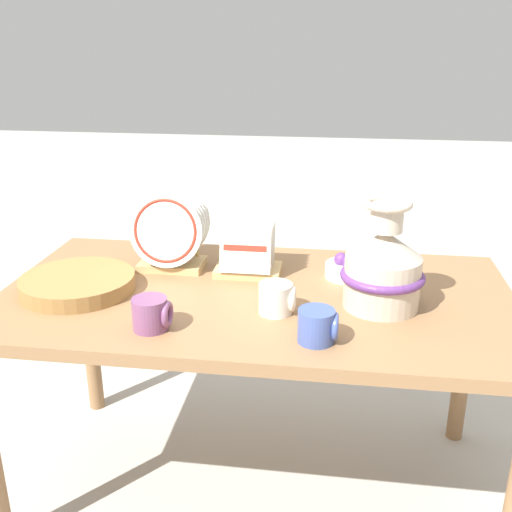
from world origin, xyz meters
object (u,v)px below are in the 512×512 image
Objects in this scene: fruit_bowl at (348,268)px; dish_rack_round_plates at (170,234)px; mug_cream_glaze at (277,298)px; mug_plum_glaze at (152,314)px; wicker_charger_stack at (78,283)px; ceramic_vase at (383,266)px; dish_rack_square_plates at (248,254)px; mug_cobalt_glaze at (318,326)px.

dish_rack_round_plates is at bearing -179.81° from fruit_bowl.
mug_cream_glaze is at bearing -37.02° from dish_rack_round_plates.
mug_plum_glaze is (0.06, -0.41, -0.07)m from dish_rack_round_plates.
dish_rack_round_plates reaches higher than wicker_charger_stack.
fruit_bowl is at bearing 40.45° from mug_plum_glaze.
dish_rack_round_plates is at bearing 43.96° from wicker_charger_stack.
ceramic_vase is at bearing 16.39° from mug_cream_glaze.
dish_rack_square_plates reaches higher than wicker_charger_stack.
dish_rack_square_plates is 0.47m from mug_cobalt_glaze.
dish_rack_square_plates is at bearing 65.73° from mug_plum_glaze.
mug_cream_glaze is (0.58, -0.06, 0.02)m from wicker_charger_stack.
dish_rack_round_plates reaches higher than fruit_bowl.
ceramic_vase is 3.05× the size of mug_cream_glaze.
dish_rack_square_plates is at bearing 154.71° from ceramic_vase.
mug_plum_glaze is at bearing -155.58° from mug_cream_glaze.
fruit_bowl is at bearing 2.20° from dish_rack_square_plates.
wicker_charger_stack is at bearing 163.31° from mug_cobalt_glaze.
dish_rack_square_plates is 2.06× the size of mug_plum_glaze.
fruit_bowl is (0.76, 0.21, 0.01)m from wicker_charger_stack.
mug_cream_glaze is at bearing -163.61° from ceramic_vase.
mug_cream_glaze is 0.72× the size of fruit_bowl.
mug_cobalt_glaze is 1.00× the size of mug_plum_glaze.
ceramic_vase is 0.61m from mug_plum_glaze.
dish_rack_square_plates is 0.44m from mug_plum_glaze.
dish_rack_round_plates is at bearing 99.02° from mug_plum_glaze.
mug_plum_glaze is 0.72× the size of fruit_bowl.
dish_rack_round_plates is 0.77× the size of wicker_charger_stack.
fruit_bowl is (0.54, 0.00, -0.08)m from dish_rack_round_plates.
ceramic_vase is 0.28m from mug_cobalt_glaze.
wicker_charger_stack is (-0.22, -0.21, -0.09)m from dish_rack_round_plates.
dish_rack_round_plates is 0.25m from dish_rack_square_plates.
mug_cobalt_glaze reaches higher than fruit_bowl.
wicker_charger_stack is 0.79m from fruit_bowl.
dish_rack_round_plates is at bearing 177.71° from dish_rack_square_plates.
mug_cream_glaze is at bearing -123.71° from fruit_bowl.
wicker_charger_stack is 3.34× the size of mug_plum_glaze.
mug_cream_glaze reaches higher than wicker_charger_stack.
mug_plum_glaze is (-0.18, -0.40, -0.02)m from dish_rack_square_plates.
dish_rack_square_plates reaches higher than mug_cobalt_glaze.
dish_rack_round_plates reaches higher than dish_rack_square_plates.
dish_rack_square_plates is 2.06× the size of mug_cobalt_glaze.
mug_cobalt_glaze is at bearing -41.25° from dish_rack_round_plates.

